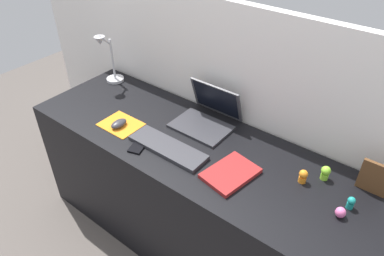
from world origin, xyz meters
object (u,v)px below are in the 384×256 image
Objects in this scene: desk_lamp at (109,61)px; picture_frame at (374,178)px; laptop at (208,115)px; toy_figurine_orange at (303,176)px; cell_phone at (139,145)px; toy_figurine_pink at (340,212)px; toy_figurine_lime at (325,172)px; mouse at (119,124)px; keyboard at (168,147)px; notebook_pad at (230,173)px; toy_figurine_teal at (351,203)px.

picture_frame is at bearing 1.13° from desk_lamp.
laptop is 4.69× the size of toy_figurine_orange.
cell_phone is 0.85× the size of picture_frame.
laptop is at bearing 165.74° from toy_figurine_pink.
toy_figurine_orange is at bearing -153.49° from picture_frame.
toy_figurine_lime reaches higher than cell_phone.
toy_figurine_pink is at bearing -6.86° from desk_lamp.
picture_frame is at bearing 76.33° from toy_figurine_pink.
cell_phone is 0.39× the size of desk_lamp.
mouse is 1.23m from picture_frame.
keyboard is at bearing 3.30° from mouse.
toy_figurine_lime reaches higher than keyboard.
notebook_pad is at bearing 5.77° from keyboard.
laptop is 3.12× the size of mouse.
desk_lamp is at bearing -178.82° from laptop.
cell_phone is at bearing -169.78° from toy_figurine_pink.
toy_figurine_orange is at bearing -131.64° from toy_figurine_lime.
mouse is 0.64× the size of picture_frame.
toy_figurine_lime is (-0.13, 0.17, 0.01)m from toy_figurine_pink.
toy_figurine_teal is at bearing 11.64° from keyboard.
desk_lamp is at bearing 158.43° from keyboard.
toy_figurine_teal is at bearing -34.47° from toy_figurine_lime.
mouse reaches higher than keyboard.
toy_figurine_orange is at bearing -10.51° from laptop.
keyboard is 0.14m from cell_phone.
keyboard is 0.81m from toy_figurine_pink.
mouse is 0.52m from desk_lamp.
toy_figurine_pink is 0.22m from toy_figurine_orange.
toy_figurine_pink is 0.67× the size of toy_figurine_lime.
toy_figurine_pink is (1.52, -0.18, -0.13)m from desk_lamp.
cell_phone is 2.81× the size of toy_figurine_pink.
cell_phone is 0.95m from toy_figurine_pink.
toy_figurine_teal is (0.80, -0.13, -0.02)m from laptop.
toy_figurine_orange is (0.27, 0.16, 0.02)m from notebook_pad.
toy_figurine_orange reaches higher than mouse.
keyboard is at bearing -158.40° from toy_figurine_lime.
toy_figurine_pink reaches higher than mouse.
desk_lamp is 2.18× the size of picture_frame.
toy_figurine_lime is 0.17m from toy_figurine_teal.
toy_figurine_lime is at bearing 127.42° from toy_figurine_pink.
laptop is at bearing 85.52° from keyboard.
notebook_pad is 0.59m from picture_frame.
toy_figurine_teal is at bearing -103.98° from picture_frame.
toy_figurine_teal reaches higher than toy_figurine_pink.
toy_figurine_lime is at bearing 21.60° from keyboard.
toy_figurine_teal reaches higher than notebook_pad.
laptop is 4.40× the size of toy_figurine_lime.
notebook_pad is 1.60× the size of picture_frame.
toy_figurine_lime reaches higher than notebook_pad.
picture_frame reaches higher than toy_figurine_teal.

